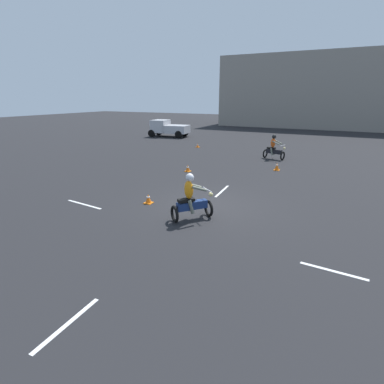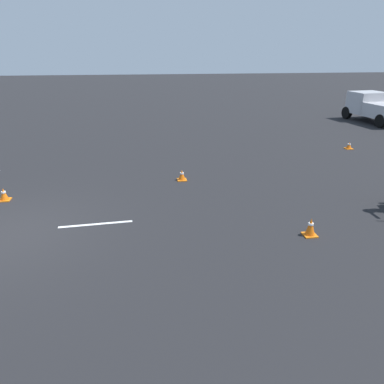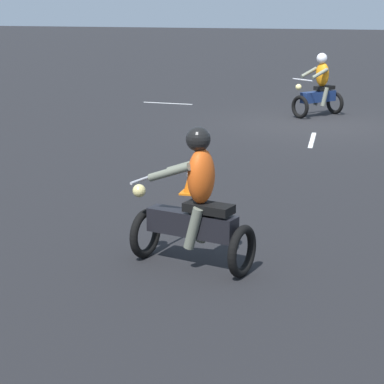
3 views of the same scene
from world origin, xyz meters
name	(u,v)px [view 2 (image 2 of 3)]	position (x,y,z in m)	size (l,w,h in m)	color
ground_plane	(8,233)	(0.00, 0.00, 0.00)	(120.00, 120.00, 0.00)	black
pickup_truck	(376,107)	(-12.48, 17.68, 0.93)	(4.32, 2.39, 1.73)	black
traffic_cone_near_left	(311,227)	(1.15, 7.31, 0.22)	(0.32, 0.32, 0.46)	orange
traffic_cone_near_right	(182,175)	(-3.35, 4.70, 0.18)	(0.32, 0.32, 0.37)	orange
traffic_cone_mid_center	(4,195)	(-2.28, -0.76, 0.19)	(0.32, 0.32, 0.39)	orange
traffic_cone_mid_left	(349,146)	(-6.57, 12.68, 0.15)	(0.32, 0.32, 0.31)	orange
lane_stripe_n	(96,224)	(-0.22, 2.09, 0.00)	(0.10, 1.87, 0.01)	silver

